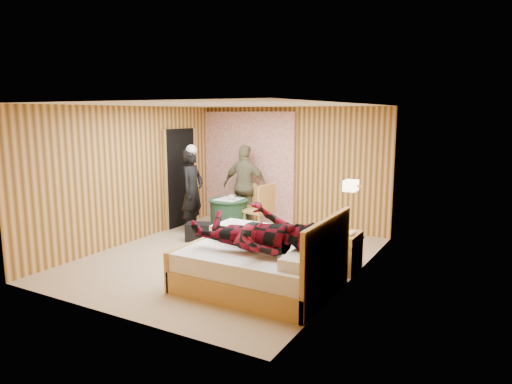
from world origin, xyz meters
The scene contains 23 objects.
floor centered at (0.00, 0.00, 0.00)m, with size 4.20×5.00×0.01m, color tan.
ceiling centered at (0.00, 0.00, 2.50)m, with size 4.20×5.00×0.01m, color white.
wall_back centered at (0.00, 2.50, 1.25)m, with size 4.20×0.02×2.50m, color #E2A557.
wall_left centered at (-2.10, 0.00, 1.25)m, with size 0.02×5.00×2.50m, color #E2A557.
wall_right centered at (2.10, 0.00, 1.25)m, with size 0.02×5.00×2.50m, color #E2A557.
curtain centered at (-1.00, 2.43, 1.20)m, with size 2.20×0.08×2.40m, color #ECE5CC.
doorway centered at (-2.06, 1.40, 1.02)m, with size 0.06×0.90×2.05m, color black.
wall_lamp centered at (1.92, 0.45, 1.30)m, with size 0.26×0.24×0.16m.
bed centered at (1.12, -0.85, 0.31)m, with size 2.01×1.58×1.09m.
nightstand centered at (1.88, 0.33, 0.31)m, with size 0.45×0.61×0.59m.
round_table centered at (-0.83, 1.35, 0.35)m, with size 0.78×0.78×0.69m.
chair_far centered at (-0.80, 1.97, 0.54)m, with size 0.54×0.54×0.93m.
chair_near centered at (-0.13, 1.43, 0.60)m, with size 0.56×0.56×1.03m.
duffel_bag centered at (-0.97, 0.64, 0.17)m, with size 0.59×0.32×0.34m, color black.
sneaker_left centered at (-0.66, 0.97, 0.06)m, with size 0.25×0.10×0.11m, color white.
sneaker_right centered at (0.12, 1.01, 0.07)m, with size 0.30×0.12×0.14m, color white.
woman_standing centered at (-1.53, 1.10, 0.84)m, with size 0.61×0.40×1.68m, color black.
man_at_table centered at (-0.83, 2.01, 0.86)m, with size 1.01×0.42×1.72m, color #726D4C.
man_on_bed centered at (1.15, -1.08, 0.97)m, with size 1.77×0.67×0.86m, color maroon.
book_lower centered at (1.88, 0.28, 0.60)m, with size 0.17×0.22×0.02m, color white.
book_upper centered at (1.88, 0.28, 0.62)m, with size 0.16×0.22×0.02m, color white.
cup_nightstand centered at (1.88, 0.46, 0.64)m, with size 0.10×0.10×0.09m, color white.
cup_table centered at (-0.73, 1.30, 0.74)m, with size 0.12×0.12×0.10m, color white.
Camera 1 is at (3.96, -6.11, 2.37)m, focal length 32.00 mm.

